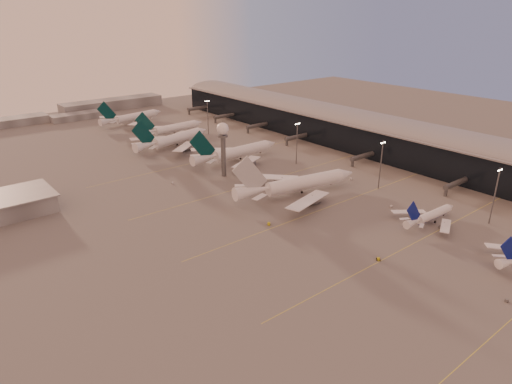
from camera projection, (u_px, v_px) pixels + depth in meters
ground at (410, 269)px, 160.24m from camera, size 700.00×700.00×0.00m
taxiway_markings at (344, 200)px, 218.09m from camera, size 180.00×185.25×0.02m
terminal at (360, 131)px, 298.70m from camera, size 57.00×362.00×23.04m
radar_tower at (223, 139)px, 241.68m from camera, size 6.40×6.40×31.10m
mast_a at (495, 194)px, 189.08m from camera, size 3.60×0.56×25.00m
mast_b at (381, 163)px, 226.89m from camera, size 3.60×0.56×25.00m
mast_c at (297, 141)px, 263.53m from camera, size 3.60×0.56×25.00m
mast_d at (208, 116)px, 327.11m from camera, size 3.60×0.56×25.00m
distant_horizon at (84, 110)px, 394.24m from camera, size 165.00×37.50×9.00m
narrowbody_mid at (430, 217)px, 193.75m from camera, size 34.98×27.91×13.66m
widebody_white at (298, 187)px, 222.54m from camera, size 68.29×54.24×24.23m
greentail_a at (237, 154)px, 272.49m from camera, size 63.23×51.07×22.97m
greentail_b at (174, 141)px, 299.88m from camera, size 61.87×49.43×22.79m
greentail_c at (172, 130)px, 329.31m from camera, size 55.64×44.81×20.20m
greentail_d at (132, 119)px, 362.17m from camera, size 57.71×46.19×21.15m
gsv_truck_a at (508, 299)px, 142.05m from camera, size 5.08×2.04×2.03m
gsv_tug_mid at (378, 259)px, 165.60m from camera, size 3.64×3.64×0.92m
gsv_truck_b at (392, 205)px, 209.90m from camera, size 4.93×3.45×1.88m
gsv_truck_c at (269, 222)px, 192.67m from camera, size 5.90×5.78×2.46m
gsv_catering_b at (351, 176)px, 242.95m from camera, size 5.37×2.81×4.28m
gsv_tug_far at (279, 183)px, 237.83m from camera, size 3.70×4.04×0.99m
gsv_truck_d at (172, 182)px, 237.98m from camera, size 2.13×4.98×1.96m
gsv_tug_hangar at (232, 152)px, 288.55m from camera, size 3.41×2.42×0.89m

